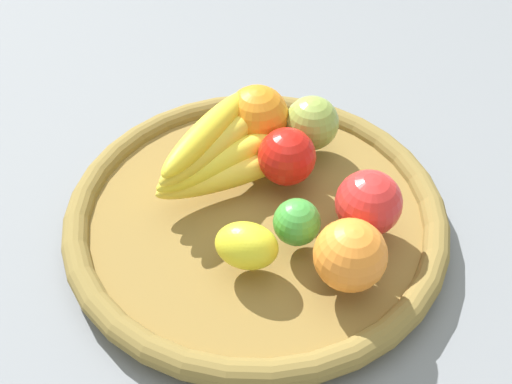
% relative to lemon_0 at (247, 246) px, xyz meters
% --- Properties ---
extents(ground_plane, '(2.40, 2.40, 0.00)m').
position_rel_lemon_0_xyz_m(ground_plane, '(-0.05, -0.07, -0.07)').
color(ground_plane, slate).
rests_on(ground_plane, ground).
extents(basket, '(0.44, 0.44, 0.04)m').
position_rel_lemon_0_xyz_m(basket, '(-0.05, -0.07, -0.05)').
color(basket, olive).
rests_on(basket, ground_plane).
extents(lemon_0, '(0.08, 0.08, 0.05)m').
position_rel_lemon_0_xyz_m(lemon_0, '(0.00, 0.00, 0.00)').
color(lemon_0, yellow).
rests_on(lemon_0, basket).
extents(apple_2, '(0.08, 0.08, 0.07)m').
position_rel_lemon_0_xyz_m(apple_2, '(-0.14, 0.01, 0.01)').
color(apple_2, red).
rests_on(apple_2, basket).
extents(apple_0, '(0.07, 0.07, 0.07)m').
position_rel_lemon_0_xyz_m(apple_0, '(-0.10, -0.09, 0.01)').
color(apple_0, red).
rests_on(apple_0, basket).
extents(banana_bunch, '(0.18, 0.12, 0.08)m').
position_rel_lemon_0_xyz_m(banana_bunch, '(-0.03, -0.13, 0.01)').
color(banana_bunch, yellow).
rests_on(banana_bunch, basket).
extents(orange_1, '(0.11, 0.11, 0.08)m').
position_rel_lemon_0_xyz_m(orange_1, '(-0.10, -0.17, 0.01)').
color(orange_1, orange).
rests_on(orange_1, basket).
extents(apple_1, '(0.09, 0.09, 0.07)m').
position_rel_lemon_0_xyz_m(apple_1, '(-0.15, -0.14, 0.01)').
color(apple_1, '#8FA846').
rests_on(apple_1, basket).
extents(lime_0, '(0.07, 0.07, 0.05)m').
position_rel_lemon_0_xyz_m(lime_0, '(-0.06, -0.00, 0.00)').
color(lime_0, green).
rests_on(lime_0, basket).
extents(orange_0, '(0.08, 0.08, 0.07)m').
position_rel_lemon_0_xyz_m(orange_0, '(-0.08, 0.07, 0.01)').
color(orange_0, orange).
rests_on(orange_0, basket).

